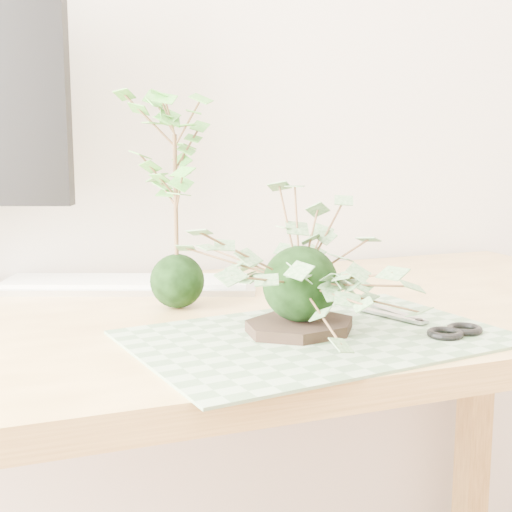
% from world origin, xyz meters
% --- Properties ---
extents(desk, '(1.60, 0.70, 0.74)m').
position_xyz_m(desk, '(-0.04, 1.23, 0.65)').
color(desk, '#DFB76E').
rests_on(desk, ground_plane).
extents(cutting_mat, '(0.53, 0.39, 0.00)m').
position_xyz_m(cutting_mat, '(0.05, 1.05, 0.74)').
color(cutting_mat, '#51734E').
rests_on(cutting_mat, desk).
extents(stone_dish, '(0.18, 0.18, 0.01)m').
position_xyz_m(stone_dish, '(0.04, 1.07, 0.75)').
color(stone_dish, black).
rests_on(stone_dish, cutting_mat).
extents(ivy_kokedama, '(0.32, 0.32, 0.21)m').
position_xyz_m(ivy_kokedama, '(0.04, 1.07, 0.86)').
color(ivy_kokedama, black).
rests_on(ivy_kokedama, stone_dish).
extents(maple_kokedama, '(0.22, 0.22, 0.35)m').
position_xyz_m(maple_kokedama, '(-0.08, 1.28, 0.99)').
color(maple_kokedama, black).
rests_on(maple_kokedama, desk).
extents(keyboard, '(0.48, 0.29, 0.02)m').
position_xyz_m(keyboard, '(-0.12, 1.46, 0.75)').
color(keyboard, '#B8B8B8').
rests_on(keyboard, desk).
extents(scissors, '(0.10, 0.20, 0.01)m').
position_xyz_m(scissors, '(0.21, 1.01, 0.75)').
color(scissors, gray).
rests_on(scissors, cutting_mat).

